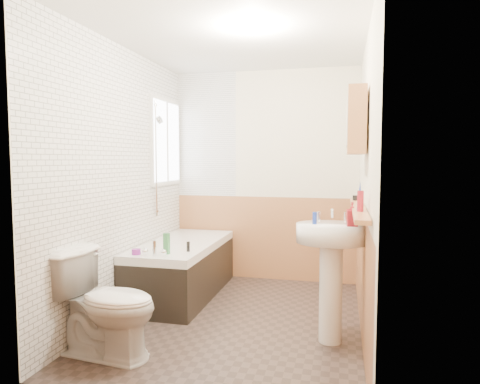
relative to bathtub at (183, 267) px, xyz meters
name	(u,v)px	position (x,y,z in m)	size (l,w,h in m)	color
floor	(236,320)	(0.73, -0.56, -0.30)	(2.80, 2.80, 0.00)	#302622
ceiling	(236,37)	(0.73, -0.56, 2.20)	(2.80, 2.80, 0.00)	white
wall_back	(264,176)	(0.73, 0.85, 0.95)	(2.20, 0.02, 2.50)	#F3EAC9
wall_front	(176,195)	(0.73, -1.97, 0.95)	(2.20, 0.02, 2.50)	#F3EAC9
wall_left	(122,181)	(-0.38, -0.56, 0.95)	(0.02, 2.80, 2.50)	#F3EAC9
wall_right	(367,184)	(1.84, -0.56, 0.95)	(0.02, 2.80, 2.50)	#F3EAC9
wainscot_right	(362,273)	(1.82, -0.56, 0.20)	(0.01, 2.80, 1.00)	#B87A4B
wainscot_front	(178,323)	(0.73, -1.95, 0.20)	(2.20, 0.01, 1.00)	#B87A4B
wainscot_back	(264,238)	(0.73, 0.83, 0.20)	(2.20, 0.01, 1.00)	#B87A4B
tile_cladding_left	(124,181)	(-0.36, -0.56, 0.95)	(0.01, 2.80, 2.50)	white
tile_return_back	(206,135)	(0.01, 0.83, 1.45)	(0.75, 0.01, 1.50)	white
window	(167,142)	(-0.33, 0.39, 1.35)	(0.03, 0.79, 0.99)	white
bathtub	(183,267)	(0.00, 0.00, 0.00)	(0.70, 1.58, 0.72)	black
shower_riser	(157,149)	(-0.31, 0.06, 1.26)	(0.11, 0.08, 1.24)	silver
toilet	(106,304)	(-0.03, -1.47, 0.09)	(0.44, 0.80, 0.78)	white
sink	(331,258)	(1.57, -0.84, 0.37)	(0.55, 0.45, 1.06)	white
pine_shelf	(358,208)	(1.77, -0.80, 0.77)	(0.10, 1.56, 0.03)	#B87A4B
medicine_cabinet	(356,122)	(1.74, -0.65, 1.45)	(0.14, 0.57, 0.51)	#B87A4B
foam_can	(360,201)	(1.77, -1.13, 0.86)	(0.04, 0.04, 0.15)	maroon
green_bottle	(360,196)	(1.77, -1.03, 0.89)	(0.04, 0.04, 0.21)	#19339E
black_jar	(356,198)	(1.77, -0.28, 0.81)	(0.07, 0.07, 0.04)	black
soap_bottle	(352,221)	(1.72, -0.90, 0.69)	(0.08, 0.18, 0.08)	maroon
clear_bottle	(315,218)	(1.44, -0.87, 0.69)	(0.03, 0.03, 0.09)	#19339E
blue_gel	(167,244)	(0.07, -0.59, 0.37)	(0.05, 0.03, 0.20)	#388447
cream_jar	(136,252)	(-0.19, -0.67, 0.30)	(0.08, 0.08, 0.05)	purple
orange_bottle	(188,247)	(0.23, -0.44, 0.32)	(0.03, 0.03, 0.09)	black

